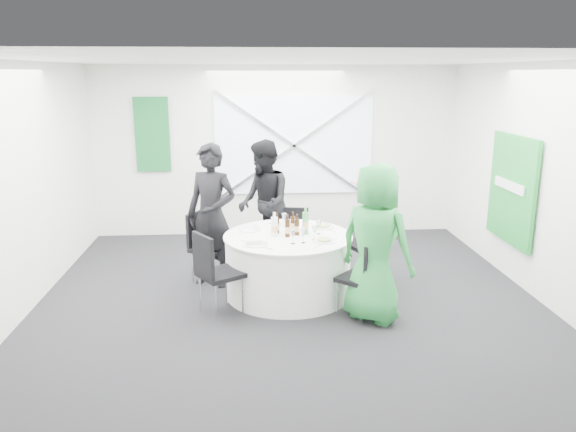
{
  "coord_description": "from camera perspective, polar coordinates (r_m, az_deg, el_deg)",
  "views": [
    {
      "loc": [
        -0.48,
        -6.29,
        2.66
      ],
      "look_at": [
        0.0,
        0.2,
        1.0
      ],
      "focal_mm": 35.0,
      "sensor_mm": 36.0,
      "label": 1
    }
  ],
  "objects": [
    {
      "name": "floor",
      "position": [
        6.85,
        0.12,
        -8.55
      ],
      "size": [
        6.0,
        6.0,
        0.0
      ],
      "primitive_type": "plane",
      "color": "black",
      "rests_on": "ground"
    },
    {
      "name": "ceiling",
      "position": [
        6.31,
        0.14,
        15.58
      ],
      "size": [
        6.0,
        6.0,
        0.0
      ],
      "primitive_type": "plane",
      "rotation": [
        3.14,
        0.0,
        0.0
      ],
      "color": "silver",
      "rests_on": "wall_back"
    },
    {
      "name": "wall_back",
      "position": [
        9.39,
        -1.26,
        6.58
      ],
      "size": [
        6.0,
        0.0,
        6.0
      ],
      "primitive_type": "plane",
      "rotation": [
        1.57,
        0.0,
        0.0
      ],
      "color": "white",
      "rests_on": "floor"
    },
    {
      "name": "wall_front",
      "position": [
        3.56,
        3.82,
        -6.45
      ],
      "size": [
        6.0,
        0.0,
        6.0
      ],
      "primitive_type": "plane",
      "rotation": [
        -1.57,
        0.0,
        0.0
      ],
      "color": "white",
      "rests_on": "floor"
    },
    {
      "name": "wall_left",
      "position": [
        6.89,
        -25.61,
        2.36
      ],
      "size": [
        0.0,
        6.0,
        6.0
      ],
      "primitive_type": "plane",
      "rotation": [
        1.57,
        0.0,
        1.57
      ],
      "color": "white",
      "rests_on": "floor"
    },
    {
      "name": "wall_right",
      "position": [
        7.3,
        24.37,
        3.09
      ],
      "size": [
        0.0,
        6.0,
        6.0
      ],
      "primitive_type": "plane",
      "rotation": [
        1.57,
        0.0,
        -1.57
      ],
      "color": "white",
      "rests_on": "floor"
    },
    {
      "name": "window_panel",
      "position": [
        9.36,
        0.59,
        7.18
      ],
      "size": [
        2.6,
        0.03,
        1.6
      ],
      "primitive_type": "cube",
      "color": "silver",
      "rests_on": "wall_back"
    },
    {
      "name": "window_brace_a",
      "position": [
        9.32,
        0.61,
        7.15
      ],
      "size": [
        2.63,
        0.05,
        1.84
      ],
      "primitive_type": "cube",
      "rotation": [
        0.0,
        0.97,
        0.0
      ],
      "color": "silver",
      "rests_on": "window_panel"
    },
    {
      "name": "window_brace_b",
      "position": [
        9.32,
        0.61,
        7.15
      ],
      "size": [
        2.63,
        0.05,
        1.84
      ],
      "primitive_type": "cube",
      "rotation": [
        0.0,
        -0.97,
        0.0
      ],
      "color": "silver",
      "rests_on": "window_panel"
    },
    {
      "name": "green_banner",
      "position": [
        9.41,
        -13.63,
        8.05
      ],
      "size": [
        0.55,
        0.04,
        1.2
      ],
      "primitive_type": "cube",
      "color": "#115930",
      "rests_on": "wall_back"
    },
    {
      "name": "green_sign",
      "position": [
        7.83,
        21.78,
        2.53
      ],
      "size": [
        0.05,
        1.2,
        1.4
      ],
      "primitive_type": "cube",
      "color": "#198C2E",
      "rests_on": "wall_right"
    },
    {
      "name": "banquet_table",
      "position": [
        6.9,
        0.0,
        -4.99
      ],
      "size": [
        1.56,
        1.56,
        0.76
      ],
      "color": "white",
      "rests_on": "floor"
    },
    {
      "name": "chair_back",
      "position": [
        7.88,
        0.72,
        -1.76
      ],
      "size": [
        0.43,
        0.44,
        0.83
      ],
      "rotation": [
        0.0,
        0.0,
        -0.17
      ],
      "color": "black",
      "rests_on": "floor"
    },
    {
      "name": "chair_back_left",
      "position": [
        7.4,
        -8.56,
        -2.54
      ],
      "size": [
        0.57,
        0.56,
        0.92
      ],
      "rotation": [
        0.0,
        0.0,
        1.07
      ],
      "color": "black",
      "rests_on": "floor"
    },
    {
      "name": "chair_back_right",
      "position": [
        7.39,
        8.49,
        -1.99
      ],
      "size": [
        0.61,
        0.6,
        1.03
      ],
      "rotation": [
        0.0,
        0.0,
        -1.21
      ],
      "color": "black",
      "rests_on": "floor"
    },
    {
      "name": "chair_front_right",
      "position": [
        6.29,
        7.77,
        -5.76
      ],
      "size": [
        0.56,
        0.56,
        0.88
      ],
      "rotation": [
        0.0,
        0.0,
        3.98
      ],
      "color": "black",
      "rests_on": "floor"
    },
    {
      "name": "chair_front_left",
      "position": [
        6.3,
        -7.59,
        -5.22
      ],
      "size": [
        0.61,
        0.61,
        0.96
      ],
      "rotation": [
        0.0,
        0.0,
        2.14
      ],
      "color": "black",
      "rests_on": "floor"
    },
    {
      "name": "person_man_back_left",
      "position": [
        7.15,
        -7.75,
        0.04
      ],
      "size": [
        0.79,
        0.68,
        1.83
      ],
      "primitive_type": "imported",
      "rotation": [
        0.0,
        0.0,
        -0.43
      ],
      "color": "black",
      "rests_on": "floor"
    },
    {
      "name": "person_man_back",
      "position": [
        7.89,
        -2.48,
        1.32
      ],
      "size": [
        0.64,
        0.94,
        1.78
      ],
      "primitive_type": "imported",
      "rotation": [
        0.0,
        0.0,
        -1.36
      ],
      "color": "black",
      "rests_on": "floor"
    },
    {
      "name": "person_woman_pink",
      "position": [
        7.34,
        8.38,
        -0.86
      ],
      "size": [
        1.08,
        0.77,
        1.52
      ],
      "primitive_type": "imported",
      "rotation": [
        0.0,
        0.0,
        -2.78
      ],
      "color": "#C37E8A",
      "rests_on": "floor"
    },
    {
      "name": "person_woman_green",
      "position": [
        6.13,
        8.88,
        -2.76
      ],
      "size": [
        1.01,
        0.99,
        1.75
      ],
      "primitive_type": "imported",
      "rotation": [
        0.0,
        0.0,
        2.42
      ],
      "color": "#268B3C",
      "rests_on": "floor"
    },
    {
      "name": "plate_back",
      "position": [
        7.26,
        0.03,
        -0.8
      ],
      "size": [
        0.28,
        0.28,
        0.01
      ],
      "color": "white",
      "rests_on": "banquet_table"
    },
    {
      "name": "plate_back_left",
      "position": [
        7.0,
        -3.85,
        -1.4
      ],
      "size": [
        0.27,
        0.27,
        0.01
      ],
      "color": "white",
      "rests_on": "banquet_table"
    },
    {
      "name": "plate_back_right",
      "position": [
        7.13,
        3.52,
        -1.04
      ],
      "size": [
        0.29,
        0.29,
        0.04
      ],
      "color": "white",
      "rests_on": "banquet_table"
    },
    {
      "name": "plate_front_right",
      "position": [
        6.53,
        3.73,
        -2.5
      ],
      "size": [
        0.26,
        0.26,
        0.04
      ],
      "color": "white",
      "rests_on": "banquet_table"
    },
    {
      "name": "plate_front_left",
      "position": [
        6.42,
        -3.36,
        -2.86
      ],
      "size": [
        0.29,
        0.29,
        0.01
      ],
      "color": "white",
      "rests_on": "banquet_table"
    },
    {
      "name": "napkin",
      "position": [
        6.41,
        -3.52,
        -2.59
      ],
      "size": [
        0.19,
        0.14,
        0.05
      ],
      "primitive_type": "cube",
      "rotation": [
        0.0,
        0.0,
        0.14
      ],
      "color": "white",
      "rests_on": "plate_front_left"
    },
    {
      "name": "beer_bottle_a",
      "position": [
        6.84,
        -1.13,
        -0.95
      ],
      "size": [
        0.06,
        0.06,
        0.26
      ],
      "color": "#341B09",
      "rests_on": "banquet_table"
    },
    {
      "name": "beer_bottle_b",
      "position": [
        6.91,
        0.49,
        -0.84
      ],
      "size": [
        0.06,
        0.06,
        0.25
      ],
      "color": "#341B09",
      "rests_on": "banquet_table"
    },
    {
      "name": "beer_bottle_c",
      "position": [
        6.77,
        0.91,
        -1.14
      ],
      "size": [
        0.06,
        0.06,
        0.25
      ],
      "color": "#341B09",
      "rests_on": "banquet_table"
    },
    {
      "name": "beer_bottle_d",
      "position": [
        6.69,
        -0.05,
        -1.25
      ],
      "size": [
        0.06,
        0.06,
        0.28
      ],
      "color": "#341B09",
      "rests_on": "banquet_table"
    },
    {
      "name": "green_water_bottle",
      "position": [
        6.81,
        1.79,
        -0.74
      ],
      "size": [
        0.08,
        0.08,
        0.33
      ],
      "color": "green",
      "rests_on": "banquet_table"
    },
    {
      "name": "clear_water_bottle",
      "position": [
        6.71,
        -1.39,
        -1.11
      ],
      "size": [
        0.08,
        0.08,
        0.29
      ],
      "color": "white",
      "rests_on": "banquet_table"
    },
    {
      "name": "wine_glass_a",
      "position": [
        7.14,
        -0.4,
        -0.09
      ],
      "size": [
        0.07,
        0.07,
        0.17
      ],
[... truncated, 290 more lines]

